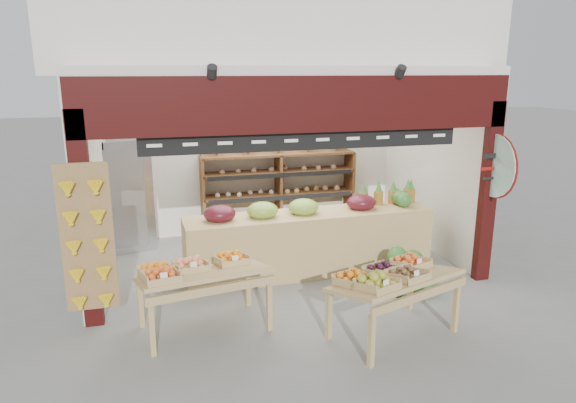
# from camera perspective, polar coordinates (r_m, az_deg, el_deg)

# --- Properties ---
(ground) EXTENTS (60.00, 60.00, 0.00)m
(ground) POSITION_cam_1_polar(r_m,az_deg,el_deg) (8.14, -0.15, -7.72)
(ground) COLOR slate
(ground) RESTS_ON ground
(shop_structure) EXTENTS (6.36, 5.12, 5.40)m
(shop_structure) POSITION_cam_1_polar(r_m,az_deg,el_deg) (9.15, -2.94, 19.76)
(shop_structure) COLOR silver
(shop_structure) RESTS_ON ground
(banana_board) EXTENTS (0.60, 0.15, 1.80)m
(banana_board) POSITION_cam_1_polar(r_m,az_deg,el_deg) (6.46, -21.39, -4.19)
(banana_board) COLOR olive
(banana_board) RESTS_ON ground
(gift_sign) EXTENTS (0.04, 0.93, 0.92)m
(gift_sign) POSITION_cam_1_polar(r_m,az_deg,el_deg) (7.84, 22.01, 3.69)
(gift_sign) COLOR silver
(gift_sign) RESTS_ON ground
(back_shelving) EXTENTS (2.93, 0.48, 1.82)m
(back_shelving) POSITION_cam_1_polar(r_m,az_deg,el_deg) (9.72, -1.05, 2.94)
(back_shelving) COLOR brown
(back_shelving) RESTS_ON ground
(refrigerator) EXTENTS (0.92, 0.92, 1.94)m
(refrigerator) POSITION_cam_1_polar(r_m,az_deg,el_deg) (9.36, -17.50, 0.79)
(refrigerator) COLOR #B9BAC0
(refrigerator) RESTS_ON ground
(cardboard_stack) EXTENTS (0.96, 0.69, 0.66)m
(cardboard_stack) POSITION_cam_1_polar(r_m,az_deg,el_deg) (8.53, -7.78, -5.05)
(cardboard_stack) COLOR silver
(cardboard_stack) RESTS_ON ground
(mid_counter) EXTENTS (3.84, 0.86, 1.18)m
(mid_counter) POSITION_cam_1_polar(r_m,az_deg,el_deg) (7.94, 2.34, -4.30)
(mid_counter) COLOR tan
(mid_counter) RESTS_ON ground
(display_table_left) EXTENTS (1.63, 1.09, 0.97)m
(display_table_left) POSITION_cam_1_polar(r_m,az_deg,el_deg) (6.26, -10.47, -7.71)
(display_table_left) COLOR tan
(display_table_left) RESTS_ON ground
(display_table_right) EXTENTS (1.68, 1.27, 0.96)m
(display_table_right) POSITION_cam_1_polar(r_m,az_deg,el_deg) (6.11, 11.26, -8.30)
(display_table_right) COLOR tan
(display_table_right) RESTS_ON ground
(watermelon_pile) EXTENTS (0.80, 0.75, 0.57)m
(watermelon_pile) POSITION_cam_1_polar(r_m,az_deg,el_deg) (7.66, 13.41, -7.94)
(watermelon_pile) COLOR #1B531C
(watermelon_pile) RESTS_ON ground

